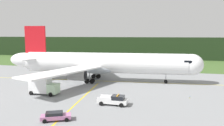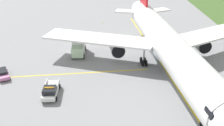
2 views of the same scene
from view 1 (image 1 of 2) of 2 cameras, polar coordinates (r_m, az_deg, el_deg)
name	(u,v)px [view 1 (image 1 of 2)]	position (r m, az deg, el deg)	size (l,w,h in m)	color
ground	(81,88)	(55.56, -7.76, -6.19)	(320.00, 320.00, 0.00)	gray
grass_verge	(124,63)	(102.39, 3.01, 0.01)	(320.00, 39.94, 0.04)	#405E2A
distant_tree_line	(133,48)	(123.62, 5.17, 3.80)	(288.00, 6.46, 11.11)	black
taxiway_centerline_main	(104,81)	(63.20, -1.93, -4.49)	(69.21, 0.30, 0.01)	yellow
taxiway_centerline_spur	(73,107)	(41.99, -9.71, -10.65)	(39.44, 0.30, 0.01)	yellow
airliner	(102,63)	(62.52, -2.53, -0.07)	(53.50, 46.08, 15.04)	white
ops_pickup_truck	(114,100)	(42.26, 0.46, -9.15)	(5.46, 2.37, 1.94)	silver
catering_truck	(43,85)	(51.18, -16.70, -5.34)	(6.25, 2.75, 3.99)	#B7D9B0
staff_car	(56,116)	(36.11, -13.81, -12.59)	(4.75, 3.49, 1.30)	#B970A1
taxiway_edge_light_east	(190,97)	(49.16, 18.71, -8.02)	(0.12, 0.12, 0.41)	yellow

